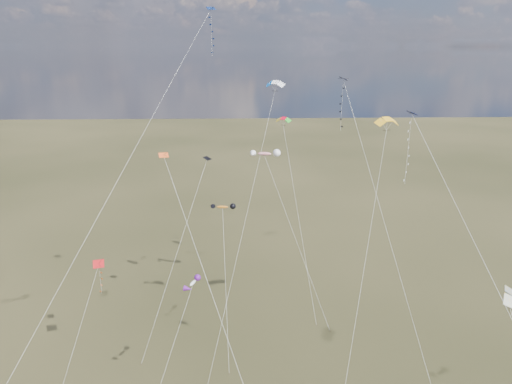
{
  "coord_description": "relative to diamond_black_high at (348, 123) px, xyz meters",
  "views": [
    {
      "loc": [
        -1.7,
        -30.7,
        34.56
      ],
      "look_at": [
        0.0,
        18.0,
        19.0
      ],
      "focal_mm": 32.0,
      "sensor_mm": 36.0,
      "label": 1
    }
  ],
  "objects": [
    {
      "name": "parafoil_tricolor",
      "position": [
        -4.73,
        19.62,
        -2.56
      ],
      "size": [
        4.68,
        15.98,
        25.26
      ],
      "color": "gold",
      "rests_on": "ground"
    },
    {
      "name": "diamond_navy_tall",
      "position": [
        -15.9,
        5.0,
        5.95
      ],
      "size": [
        21.46,
        27.3,
        38.72
      ],
      "color": "#091F53",
      "rests_on": "ground"
    },
    {
      "name": "parafoil_blue_white",
      "position": [
        -6.91,
        8.67,
        3.24
      ],
      "size": [
        9.25,
        15.61,
        31.15
      ],
      "color": "blue",
      "rests_on": "ground"
    },
    {
      "name": "novelty_orange_black",
      "position": [
        -13.36,
        9.14,
        -12.21
      ],
      "size": [
        3.01,
        13.8,
        15.45
      ],
      "color": "#C76E1A",
      "rests_on": "ground"
    },
    {
      "name": "novelty_white_purple",
      "position": [
        -15.77,
        -6.43,
        -14.44
      ],
      "size": [
        5.32,
        6.99,
        13.11
      ],
      "color": "white",
      "rests_on": "ground"
    },
    {
      "name": "diamond_black_high",
      "position": [
        0.0,
        0.0,
        0.0
      ],
      "size": [
        8.35,
        17.64,
        31.64
      ],
      "color": "black",
      "rests_on": "ground"
    },
    {
      "name": "diamond_orange_center",
      "position": [
        -15.2,
        -8.25,
        -9.41
      ],
      "size": [
        10.58,
        13.72,
        25.15
      ],
      "color": "#E6531B",
      "rests_on": "ground"
    },
    {
      "name": "diamond_navy_right",
      "position": [
        3.83,
        -9.83,
        -2.21
      ],
      "size": [
        12.65,
        18.74,
        29.52
      ],
      "color": "#0A104D",
      "rests_on": "ground"
    },
    {
      "name": "diamond_black_mid",
      "position": [
        -17.26,
        5.16,
        -11.82
      ],
      "size": [
        8.12,
        10.73,
        21.83
      ],
      "color": "black",
      "rests_on": "ground"
    },
    {
      "name": "novelty_redwhite_stripe",
      "position": [
        -7.75,
        13.74,
        -6.3
      ],
      "size": [
        9.91,
        11.16,
        21.47
      ],
      "color": "red",
      "rests_on": "ground"
    },
    {
      "name": "diamond_red_low",
      "position": [
        -26.68,
        -0.82,
        -17.13
      ],
      "size": [
        4.36,
        6.11,
        12.35
      ],
      "color": "#B41315",
      "rests_on": "ground"
    },
    {
      "name": "parafoil_yellow",
      "position": [
        5.01,
        3.11,
        -0.18
      ],
      "size": [
        8.42,
        15.66,
        27.7
      ],
      "color": "gold",
      "rests_on": "ground"
    }
  ]
}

